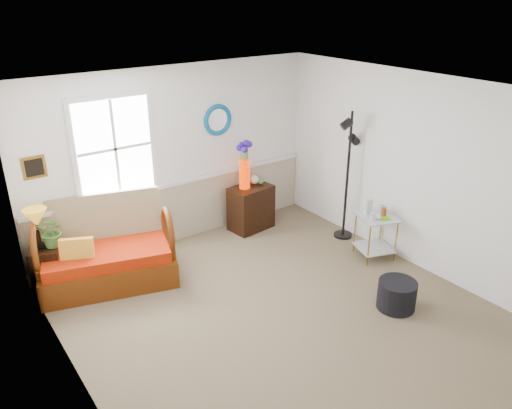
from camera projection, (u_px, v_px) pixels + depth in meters
floor at (283, 317)px, 5.84m from camera, size 4.50×5.00×0.01m
ceiling at (289, 95)px, 4.80m from camera, size 4.50×5.00×0.01m
walls at (286, 217)px, 5.32m from camera, size 4.51×5.01×2.60m
wainscot at (181, 211)px, 7.50m from camera, size 4.46×0.02×0.90m
chair_rail at (179, 182)px, 7.30m from camera, size 4.46×0.04×0.06m
window at (115, 149)px, 6.55m from camera, size 1.14×0.06×1.44m
picture at (34, 167)px, 6.03m from camera, size 0.28×0.03×0.28m
mirror at (218, 120)px, 7.36m from camera, size 0.47×0.07×0.47m
loveseat at (106, 244)px, 6.34m from camera, size 1.86×1.38×1.09m
throw_pillow at (78, 254)px, 6.10m from camera, size 0.40×0.27×0.40m
lamp_stand at (47, 270)px, 6.23m from camera, size 0.45×0.45×0.61m
table_lamp at (38, 229)px, 6.03m from camera, size 0.35×0.35×0.52m
potted_plant at (53, 235)px, 6.11m from camera, size 0.53×0.54×0.31m
cabinet at (251, 208)px, 7.86m from camera, size 0.70×0.49×0.71m
flower_vase at (244, 165)px, 7.54m from camera, size 0.27×0.27×0.74m
side_table at (375, 237)px, 7.04m from camera, size 0.63×0.63×0.63m
tabletop_items at (377, 208)px, 6.90m from camera, size 0.43×0.43×0.22m
floor_lamp at (347, 177)px, 7.35m from camera, size 0.36×0.36×1.96m
ottoman at (397, 295)px, 5.96m from camera, size 0.52×0.52×0.35m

